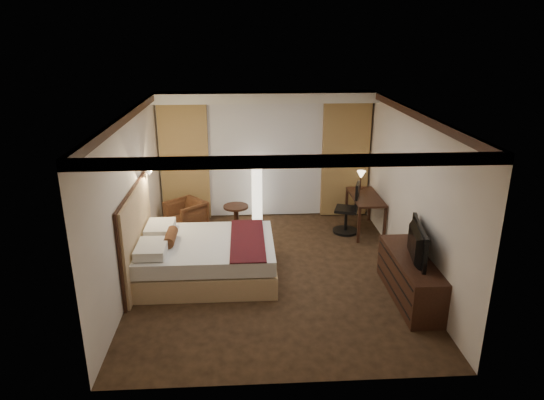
{
  "coord_description": "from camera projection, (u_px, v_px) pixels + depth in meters",
  "views": [
    {
      "loc": [
        -0.47,
        -7.33,
        3.86
      ],
      "look_at": [
        0.0,
        0.4,
        1.15
      ],
      "focal_mm": 32.0,
      "sensor_mm": 36.0,
      "label": 1
    }
  ],
  "objects": [
    {
      "name": "office_chair",
      "position": [
        346.0,
        208.0,
        9.65
      ],
      "size": [
        0.65,
        0.65,
        1.06
      ],
      "primitive_type": null,
      "rotation": [
        0.0,
        0.0,
        -0.33
      ],
      "color": "black",
      "rests_on": "floor"
    },
    {
      "name": "right_wall",
      "position": [
        411.0,
        194.0,
        7.89
      ],
      "size": [
        0.02,
        5.5,
        2.7
      ],
      "primitive_type": "cube",
      "color": "beige",
      "rests_on": "floor"
    },
    {
      "name": "bed",
      "position": [
        208.0,
        258.0,
        7.97
      ],
      "size": [
        2.2,
        1.72,
        0.64
      ],
      "primitive_type": null,
      "color": "white",
      "rests_on": "floor"
    },
    {
      "name": "armchair",
      "position": [
        186.0,
        214.0,
        9.81
      ],
      "size": [
        0.92,
        0.92,
        0.69
      ],
      "primitive_type": "imported",
      "rotation": [
        0.0,
        0.0,
        -0.85
      ],
      "color": "#4C2416",
      "rests_on": "floor"
    },
    {
      "name": "back_wall",
      "position": [
        265.0,
        155.0,
        10.35
      ],
      "size": [
        4.5,
        0.02,
        2.7
      ],
      "primitive_type": "cube",
      "color": "beige",
      "rests_on": "floor"
    },
    {
      "name": "curtain_right_drape",
      "position": [
        345.0,
        160.0,
        10.35
      ],
      "size": [
        1.0,
        0.14,
        2.45
      ],
      "primitive_type": "cube",
      "color": "tan",
      "rests_on": "back_wall"
    },
    {
      "name": "desk_lamp",
      "position": [
        361.0,
        181.0,
        10.03
      ],
      "size": [
        0.18,
        0.18,
        0.34
      ],
      "primitive_type": null,
      "color": "#FFD899",
      "rests_on": "desk"
    },
    {
      "name": "television",
      "position": [
        412.0,
        239.0,
        7.08
      ],
      "size": [
        0.77,
        1.14,
        0.14
      ],
      "primitive_type": "imported",
      "rotation": [
        0.0,
        0.0,
        1.4
      ],
      "color": "black",
      "rests_on": "dresser"
    },
    {
      "name": "curtain_sheer",
      "position": [
        266.0,
        160.0,
        10.31
      ],
      "size": [
        2.48,
        0.04,
        2.45
      ],
      "primitive_type": "cube",
      "color": "silver",
      "rests_on": "back_wall"
    },
    {
      "name": "headboard",
      "position": [
        137.0,
        236.0,
        7.77
      ],
      "size": [
        0.12,
        2.02,
        1.5
      ],
      "primitive_type": null,
      "color": "tan",
      "rests_on": "floor"
    },
    {
      "name": "floor_lamp",
      "position": [
        257.0,
        191.0,
        10.11
      ],
      "size": [
        0.29,
        0.29,
        1.39
      ],
      "primitive_type": null,
      "color": "white",
      "rests_on": "floor"
    },
    {
      "name": "ceiling",
      "position": [
        274.0,
        112.0,
        7.31
      ],
      "size": [
        4.5,
        5.5,
        0.01
      ],
      "primitive_type": "cube",
      "color": "white",
      "rests_on": "back_wall"
    },
    {
      "name": "floor",
      "position": [
        273.0,
        272.0,
        8.2
      ],
      "size": [
        4.5,
        5.5,
        0.01
      ],
      "primitive_type": "cube",
      "color": "black",
      "rests_on": "ground"
    },
    {
      "name": "soffit",
      "position": [
        266.0,
        97.0,
        9.7
      ],
      "size": [
        4.5,
        0.5,
        0.2
      ],
      "primitive_type": "cube",
      "color": "white",
      "rests_on": "ceiling"
    },
    {
      "name": "left_wall",
      "position": [
        131.0,
        199.0,
        7.63
      ],
      "size": [
        0.02,
        5.5,
        2.7
      ],
      "primitive_type": "cube",
      "color": "beige",
      "rests_on": "floor"
    },
    {
      "name": "dresser",
      "position": [
        410.0,
        278.0,
        7.3
      ],
      "size": [
        0.5,
        1.74,
        0.68
      ],
      "primitive_type": null,
      "color": "black",
      "rests_on": "floor"
    },
    {
      "name": "curtain_left_drape",
      "position": [
        185.0,
        162.0,
        10.15
      ],
      "size": [
        1.0,
        0.14,
        2.45
      ],
      "primitive_type": "cube",
      "color": "tan",
      "rests_on": "back_wall"
    },
    {
      "name": "crown_molding",
      "position": [
        274.0,
        116.0,
        7.33
      ],
      "size": [
        4.5,
        5.5,
        0.12
      ],
      "primitive_type": null,
      "color": "black",
      "rests_on": "ceiling"
    },
    {
      "name": "desk",
      "position": [
        365.0,
        213.0,
        9.77
      ],
      "size": [
        0.55,
        1.25,
        0.75
      ],
      "primitive_type": null,
      "color": "black",
      "rests_on": "floor"
    },
    {
      "name": "wall_sconce",
      "position": [
        149.0,
        169.0,
        8.29
      ],
      "size": [
        0.24,
        0.24,
        0.24
      ],
      "primitive_type": null,
      "color": "white",
      "rests_on": "left_wall"
    },
    {
      "name": "side_table",
      "position": [
        236.0,
        219.0,
        9.77
      ],
      "size": [
        0.5,
        0.5,
        0.55
      ],
      "primitive_type": null,
      "color": "black",
      "rests_on": "floor"
    }
  ]
}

